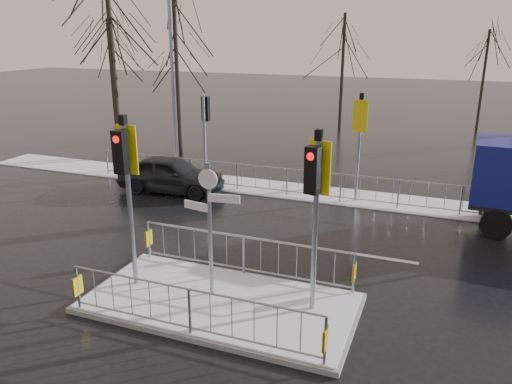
% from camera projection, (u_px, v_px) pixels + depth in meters
% --- Properties ---
extents(ground, '(120.00, 120.00, 0.00)m').
position_uv_depth(ground, '(220.00, 305.00, 11.15)').
color(ground, black).
rests_on(ground, ground).
extents(snow_verge, '(30.00, 2.00, 0.04)m').
position_uv_depth(snow_verge, '(317.00, 194.00, 18.78)').
color(snow_verge, white).
rests_on(snow_verge, ground).
extents(lane_markings, '(8.00, 11.38, 0.01)m').
position_uv_depth(lane_markings, '(214.00, 313.00, 10.85)').
color(lane_markings, silver).
rests_on(lane_markings, ground).
extents(traffic_island, '(6.00, 3.04, 4.15)m').
position_uv_depth(traffic_island, '(220.00, 290.00, 11.04)').
color(traffic_island, slate).
rests_on(traffic_island, ground).
extents(far_kerb_fixtures, '(18.00, 0.65, 3.83)m').
position_uv_depth(far_kerb_fixtures, '(322.00, 172.00, 17.92)').
color(far_kerb_fixtures, gray).
rests_on(far_kerb_fixtures, ground).
extents(car_far_lane, '(4.15, 1.90, 1.38)m').
position_uv_depth(car_far_lane, '(171.00, 174.00, 18.88)').
color(car_far_lane, black).
rests_on(car_far_lane, ground).
extents(tree_near_a, '(4.75, 4.75, 8.97)m').
position_uv_depth(tree_near_a, '(110.00, 25.00, 22.63)').
color(tree_near_a, black).
rests_on(tree_near_a, ground).
extents(tree_near_b, '(4.00, 4.00, 7.55)m').
position_uv_depth(tree_near_b, '(176.00, 47.00, 23.40)').
color(tree_near_b, black).
rests_on(tree_near_b, ground).
extents(tree_near_c, '(3.50, 3.50, 6.61)m').
position_uv_depth(tree_near_c, '(111.00, 58.00, 26.03)').
color(tree_near_c, black).
rests_on(tree_near_c, ground).
extents(tree_far_a, '(3.75, 3.75, 7.08)m').
position_uv_depth(tree_far_a, '(343.00, 49.00, 29.89)').
color(tree_far_a, black).
rests_on(tree_far_a, ground).
extents(tree_far_b, '(3.25, 3.25, 6.14)m').
position_uv_depth(tree_far_b, '(486.00, 61.00, 29.12)').
color(tree_far_b, black).
rests_on(tree_far_b, ground).
extents(street_lamp_left, '(1.25, 0.18, 8.20)m').
position_uv_depth(street_lamp_left, '(173.00, 66.00, 20.40)').
color(street_lamp_left, gray).
rests_on(street_lamp_left, ground).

